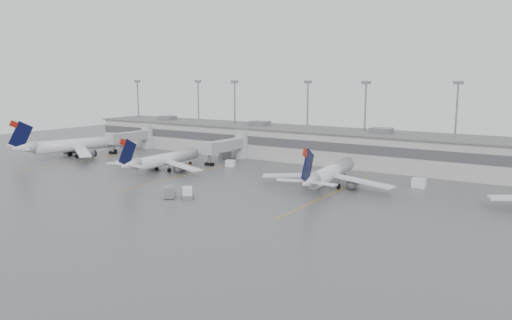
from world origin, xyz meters
The scene contains 18 objects.
ground centered at (0.00, 0.00, 0.00)m, with size 260.00×260.00×0.00m, color #545456.
terminal centered at (-0.01, 57.98, 4.17)m, with size 152.00×17.00×9.45m.
light_masts centered at (0.00, 63.75, 12.03)m, with size 142.40×8.00×20.60m.
jet_bridge_left centered at (-55.50, 45.72, 3.87)m, with size 4.00×17.20×7.00m.
jet_bridge_right centered at (-20.50, 45.72, 3.87)m, with size 4.00×17.20×7.00m.
stand_markings centered at (0.00, 24.00, 0.01)m, with size 105.25×40.00×0.01m.
jet_far_left centered at (-59.38, 26.42, 3.43)m, with size 29.55×33.52×11.02m.
jet_mid_left centered at (-24.43, 24.24, 2.80)m, with size 24.86×27.89×9.02m.
jet_mid_right centered at (14.92, 29.29, 2.99)m, with size 26.39×29.73×9.63m.
baggage_tug centered at (-2.46, 7.14, 0.79)m, with size 3.50×3.62×2.02m.
baggage_cart centered at (-5.66, 5.94, 1.07)m, with size 3.48×3.62×2.06m.
gse_uld_a centered at (-54.87, 39.66, 0.85)m, with size 2.40×1.60×1.70m, color white.
gse_uld_b centered at (-15.33, 37.69, 0.79)m, with size 2.23×1.49×1.58m, color white.
gse_uld_c centered at (29.60, 39.10, 0.91)m, with size 2.58×1.72×1.83m, color white.
gse_loader centered at (-23.66, 46.65, 0.93)m, with size 1.85×2.96×1.85m, color slate.
cone_a centered at (-54.06, 32.77, 0.32)m, with size 0.41×0.41×0.65m, color #EC6104.
cone_b centered at (-24.15, 32.98, 0.37)m, with size 0.46×0.46×0.74m, color #EC6104.
cone_c centered at (10.10, 39.35, 0.31)m, with size 0.39×0.39×0.62m, color #EC6104.
Camera 1 is at (55.55, -58.71, 21.34)m, focal length 35.00 mm.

